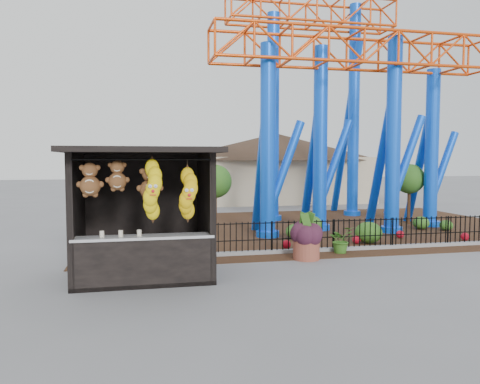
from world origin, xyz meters
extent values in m
plane|color=slate|center=(0.00, 0.00, 0.00)|extent=(120.00, 120.00, 0.00)
cube|color=#331E11|center=(4.00, 8.00, 0.01)|extent=(18.00, 12.00, 0.02)
cube|color=gray|center=(4.00, 3.00, 0.06)|extent=(18.00, 0.18, 0.12)
cube|color=black|center=(-3.00, 1.20, 0.05)|extent=(3.20, 2.60, 0.10)
cube|color=black|center=(-3.00, 2.44, 1.50)|extent=(3.20, 0.12, 3.00)
cube|color=black|center=(-4.54, 1.20, 1.50)|extent=(0.12, 2.60, 3.00)
cube|color=black|center=(-1.46, 1.20, 1.50)|extent=(0.12, 2.60, 3.00)
cube|color=black|center=(-3.00, 0.95, 3.06)|extent=(3.50, 3.40, 0.12)
cube|color=black|center=(-4.53, -0.03, 1.50)|extent=(0.14, 0.14, 3.00)
cube|color=black|center=(-1.47, -0.03, 1.50)|extent=(0.14, 0.14, 3.00)
cube|color=black|center=(-3.00, 0.15, 0.55)|extent=(3.00, 0.50, 1.10)
cube|color=#B7B7BC|center=(-3.00, 0.15, 1.12)|extent=(3.10, 0.55, 0.06)
cylinder|color=black|center=(-3.00, -0.25, 2.85)|extent=(2.90, 0.04, 0.04)
cylinder|color=blue|center=(1.50, 6.00, 3.50)|extent=(0.56, 0.56, 7.00)
cylinder|color=blue|center=(1.50, 6.00, 0.12)|extent=(0.84, 0.84, 0.24)
cylinder|color=blue|center=(4.00, 7.20, 3.65)|extent=(0.56, 0.56, 7.30)
cylinder|color=blue|center=(4.00, 7.20, 0.12)|extent=(0.84, 0.84, 0.24)
cylinder|color=blue|center=(6.50, 6.00, 3.75)|extent=(0.56, 0.56, 7.50)
cylinder|color=blue|center=(6.50, 6.00, 0.12)|extent=(0.84, 0.84, 0.24)
cylinder|color=blue|center=(9.00, 7.20, 3.30)|extent=(0.56, 0.56, 6.60)
cylinder|color=blue|center=(9.00, 7.20, 0.12)|extent=(0.84, 0.84, 0.24)
cylinder|color=blue|center=(3.00, 10.50, 4.75)|extent=(0.56, 0.56, 9.50)
cylinder|color=blue|center=(3.00, 10.50, 0.12)|extent=(0.84, 0.84, 0.24)
cylinder|color=blue|center=(7.50, 11.50, 5.25)|extent=(0.56, 0.56, 10.50)
cylinder|color=blue|center=(7.50, 11.50, 0.12)|extent=(0.84, 0.84, 0.24)
cylinder|color=blue|center=(1.50, 6.90, 2.62)|extent=(0.36, 2.21, 5.85)
cylinder|color=blue|center=(2.20, 6.30, 2.45)|extent=(1.62, 0.32, 3.73)
cylinder|color=blue|center=(4.00, 8.10, 2.74)|extent=(0.36, 2.29, 6.10)
cylinder|color=blue|center=(4.70, 7.50, 2.55)|extent=(1.67, 0.32, 3.88)
cylinder|color=blue|center=(6.50, 6.90, 2.81)|extent=(0.36, 2.34, 6.26)
cylinder|color=blue|center=(7.20, 6.30, 2.62)|extent=(1.71, 0.32, 3.99)
cylinder|color=blue|center=(9.00, 8.10, 2.47)|extent=(0.36, 2.10, 5.53)
cylinder|color=blue|center=(9.70, 7.50, 2.31)|extent=(1.54, 0.32, 3.52)
cylinder|color=brown|center=(1.55, 2.07, 0.31)|extent=(0.96, 0.96, 0.62)
ellipsoid|color=#331423|center=(1.55, 2.07, 0.94)|extent=(0.70, 0.70, 0.64)
imported|color=#215418|center=(2.89, 2.70, 0.41)|extent=(0.91, 0.85, 0.82)
ellipsoid|color=#2E5C1B|center=(2.33, 5.32, 0.28)|extent=(0.67, 0.67, 0.53)
ellipsoid|color=#2E5C1B|center=(4.49, 4.00, 0.38)|extent=(0.91, 0.91, 0.73)
ellipsoid|color=#2E5C1B|center=(8.10, 6.45, 0.28)|extent=(0.65, 0.65, 0.52)
ellipsoid|color=#2E5C1B|center=(3.38, 6.46, 0.35)|extent=(0.84, 0.84, 0.67)
ellipsoid|color=#2E5C1B|center=(8.88, 5.93, 0.22)|extent=(0.52, 0.52, 0.42)
sphere|color=#B90C1E|center=(1.46, 3.62, 0.16)|extent=(0.28, 0.28, 0.28)
sphere|color=#B90C1E|center=(4.04, 3.97, 0.16)|extent=(0.28, 0.28, 0.28)
sphere|color=#B90C1E|center=(6.08, 4.67, 0.16)|extent=(0.28, 0.28, 0.28)
sphere|color=#B90C1E|center=(8.02, 3.73, 0.16)|extent=(0.28, 0.28, 0.28)
cube|color=#BFAD8C|center=(6.00, 20.00, 1.50)|extent=(12.00, 6.00, 3.00)
cone|color=#332319|center=(6.00, 20.00, 3.90)|extent=(15.00, 15.00, 1.80)
camera|label=1|loc=(-3.09, -10.40, 2.85)|focal=35.00mm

